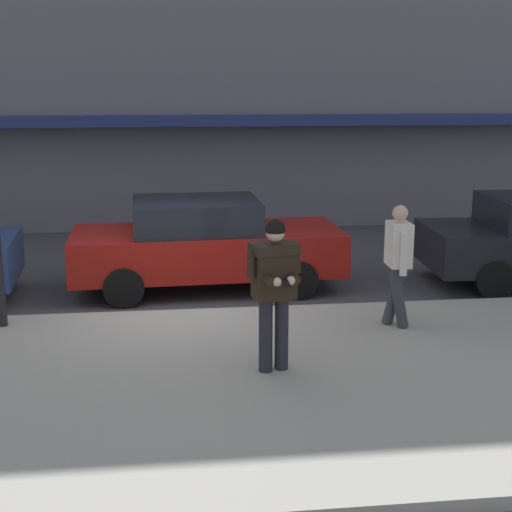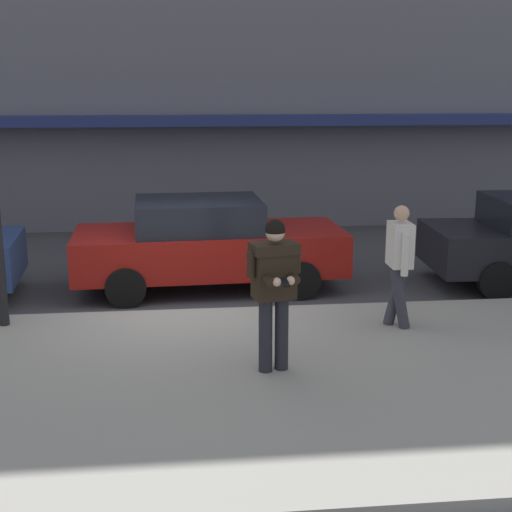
% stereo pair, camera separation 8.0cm
% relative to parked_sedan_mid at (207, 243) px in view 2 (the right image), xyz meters
% --- Properties ---
extents(ground_plane, '(80.00, 80.00, 0.00)m').
position_rel_parked_sedan_mid_xyz_m(ground_plane, '(-0.45, -1.37, -0.79)').
color(ground_plane, '#3D3D42').
extents(sidewalk, '(32.00, 5.30, 0.14)m').
position_rel_parked_sedan_mid_xyz_m(sidewalk, '(0.55, -4.22, -0.72)').
color(sidewalk, '#99968E').
rests_on(sidewalk, ground).
extents(curb_paint_line, '(28.00, 0.12, 0.01)m').
position_rel_parked_sedan_mid_xyz_m(curb_paint_line, '(0.55, -1.32, -0.79)').
color(curb_paint_line, silver).
rests_on(curb_paint_line, ground).
extents(parked_sedan_mid, '(4.57, 2.07, 1.54)m').
position_rel_parked_sedan_mid_xyz_m(parked_sedan_mid, '(0.00, 0.00, 0.00)').
color(parked_sedan_mid, maroon).
rests_on(parked_sedan_mid, ground).
extents(man_texting_on_phone, '(0.64, 0.63, 1.81)m').
position_rel_parked_sedan_mid_xyz_m(man_texting_on_phone, '(0.61, -4.03, 0.46)').
color(man_texting_on_phone, '#23232B').
rests_on(man_texting_on_phone, sidewalk).
extents(pedestrian_in_light_coat, '(0.33, 0.60, 1.70)m').
position_rel_parked_sedan_mid_xyz_m(pedestrian_in_light_coat, '(2.51, -2.65, 0.32)').
color(pedestrian_in_light_coat, '#33333D').
rests_on(pedestrian_in_light_coat, sidewalk).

